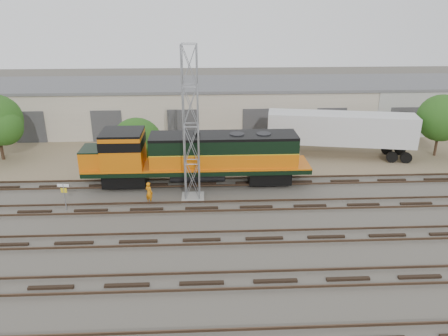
{
  "coord_description": "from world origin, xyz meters",
  "views": [
    {
      "loc": [
        -3.72,
        -27.13,
        14.42
      ],
      "look_at": [
        -2.25,
        4.0,
        2.2
      ],
      "focal_mm": 35.0,
      "sensor_mm": 36.0,
      "label": 1
    }
  ],
  "objects_px": {
    "locomotive": "(193,156)",
    "worker": "(149,193)",
    "semi_trailer": "(344,130)",
    "signal_tower": "(191,128)"
  },
  "relations": [
    {
      "from": "worker",
      "to": "semi_trailer",
      "type": "distance_m",
      "value": 20.01
    },
    {
      "from": "signal_tower",
      "to": "locomotive",
      "type": "bearing_deg",
      "value": 89.3
    },
    {
      "from": "locomotive",
      "to": "semi_trailer",
      "type": "xyz_separation_m",
      "value": [
        14.22,
        6.22,
        0.16
      ]
    },
    {
      "from": "signal_tower",
      "to": "worker",
      "type": "relative_size",
      "value": 6.76
    },
    {
      "from": "locomotive",
      "to": "semi_trailer",
      "type": "height_order",
      "value": "locomotive"
    },
    {
      "from": "locomotive",
      "to": "worker",
      "type": "relative_size",
      "value": 10.7
    },
    {
      "from": "signal_tower",
      "to": "worker",
      "type": "distance_m",
      "value": 5.78
    },
    {
      "from": "locomotive",
      "to": "semi_trailer",
      "type": "bearing_deg",
      "value": 23.62
    },
    {
      "from": "locomotive",
      "to": "signal_tower",
      "type": "relative_size",
      "value": 1.58
    },
    {
      "from": "locomotive",
      "to": "semi_trailer",
      "type": "relative_size",
      "value": 1.3
    }
  ]
}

